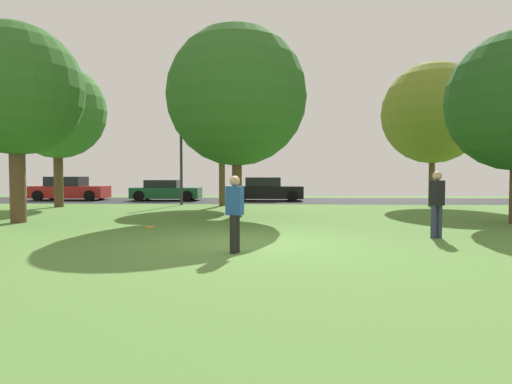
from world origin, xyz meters
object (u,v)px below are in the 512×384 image
parked_car_green (166,191)px  maple_tree_far (433,113)px  frisbee_disc (150,227)px  oak_tree_left (57,111)px  person_bystander (437,201)px  person_thrower (235,211)px  oak_tree_right (222,112)px  street_lamp_post (181,162)px  parked_car_red (69,189)px  maple_tree_near (237,96)px  oak_tree_center (16,90)px  parked_car_black (266,190)px

parked_car_green → maple_tree_far: bearing=-16.4°
parked_car_green → frisbee_disc: bearing=-77.6°
oak_tree_left → person_bystander: oak_tree_left is taller
person_thrower → person_bystander: (4.85, 2.13, 0.07)m
oak_tree_right → street_lamp_post: oak_tree_right is taller
oak_tree_right → parked_car_red: size_ratio=1.44×
maple_tree_near → parked_car_green: (-5.24, 9.86, -3.91)m
oak_tree_center → oak_tree_left: oak_tree_left is taller
parked_car_red → parked_car_black: bearing=-0.9°
oak_tree_right → frisbee_disc: bearing=-97.5°
person_thrower → frisbee_disc: (-2.94, 3.99, -0.84)m
maple_tree_far → parked_car_red: size_ratio=1.56×
person_thrower → parked_car_black: 17.06m
oak_tree_center → maple_tree_far: (16.38, 7.66, 0.28)m
parked_car_black → parked_car_green: bearing=-179.3°
frisbee_disc → parked_car_red: bearing=124.3°
maple_tree_near → oak_tree_left: bearing=153.5°
parked_car_red → oak_tree_right: bearing=-24.0°
maple_tree_near → parked_car_green: size_ratio=1.71×
person_thrower → person_bystander: 5.30m
person_thrower → frisbee_disc: bearing=145.2°
maple_tree_near → parked_car_red: size_ratio=1.55×
person_thrower → frisbee_disc: person_thrower is taller
oak_tree_right → parked_car_black: size_ratio=1.51×
oak_tree_left → person_thrower: (9.76, -11.71, -3.85)m
person_thrower → street_lamp_post: bearing=125.6°
person_bystander → oak_tree_center: bearing=59.9°
parked_car_green → person_bystander: bearing=-54.4°
oak_tree_left → street_lamp_post: (5.75, 1.61, -2.46)m
oak_tree_left → parked_car_black: size_ratio=1.61×
oak_tree_left → maple_tree_far: bearing=3.1°
street_lamp_post → oak_tree_left: bearing=-164.4°
parked_car_red → parked_car_black: parked_car_red is taller
parked_car_green → parked_car_black: size_ratio=0.95×
parked_car_red → parked_car_black: (12.38, -0.19, -0.01)m
frisbee_disc → parked_car_black: size_ratio=0.06×
parked_car_red → oak_tree_center: bearing=-70.4°
oak_tree_center → street_lamp_post: (3.63, 8.27, -2.11)m
oak_tree_right → person_bystander: (6.65, -10.59, -3.83)m
frisbee_disc → maple_tree_far: bearing=36.8°
frisbee_disc → parked_car_red: 16.07m
oak_tree_right → maple_tree_far: maple_tree_far is taller
parked_car_red → street_lamp_post: size_ratio=1.02×
maple_tree_near → parked_car_red: maple_tree_near is taller
oak_tree_center → person_bystander: 13.29m
oak_tree_center → person_thrower: size_ratio=4.18×
oak_tree_center → maple_tree_far: size_ratio=0.91×
oak_tree_right → oak_tree_left: (-7.97, -1.01, -0.05)m
parked_car_black → street_lamp_post: 5.99m
maple_tree_far → person_thrower: bearing=-124.5°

